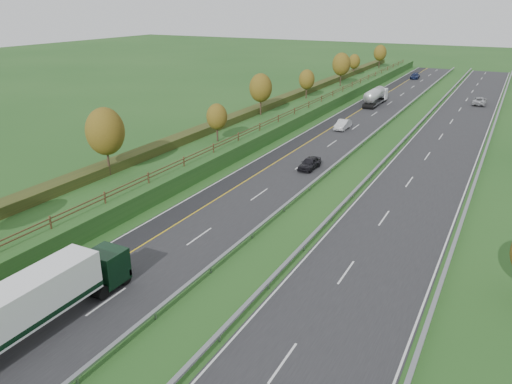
# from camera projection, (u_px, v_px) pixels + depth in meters

# --- Properties ---
(ground) EXTENTS (400.00, 400.00, 0.00)m
(ground) POSITION_uv_depth(u_px,v_px,m) (368.00, 157.00, 69.35)
(ground) COLOR #1F4A1A
(ground) RESTS_ON ground
(near_carriageway) EXTENTS (10.50, 200.00, 0.04)m
(near_carriageway) POSITION_uv_depth(u_px,v_px,m) (326.00, 141.00, 76.95)
(near_carriageway) COLOR black
(near_carriageway) RESTS_ON ground
(far_carriageway) EXTENTS (10.50, 200.00, 0.04)m
(far_carriageway) POSITION_uv_depth(u_px,v_px,m) (438.00, 156.00, 69.79)
(far_carriageway) COLOR black
(far_carriageway) RESTS_ON ground
(hard_shoulder) EXTENTS (3.00, 200.00, 0.04)m
(hard_shoulder) POSITION_uv_depth(u_px,v_px,m) (304.00, 138.00, 78.57)
(hard_shoulder) COLOR black
(hard_shoulder) RESTS_ON ground
(lane_markings) EXTENTS (26.75, 200.00, 0.01)m
(lane_markings) POSITION_uv_depth(u_px,v_px,m) (367.00, 146.00, 74.06)
(lane_markings) COLOR silver
(lane_markings) RESTS_ON near_carriageway
(embankment_left) EXTENTS (12.00, 200.00, 2.00)m
(embankment_left) POSITION_uv_depth(u_px,v_px,m) (252.00, 126.00, 82.23)
(embankment_left) COLOR #1F4A1A
(embankment_left) RESTS_ON ground
(hedge_left) EXTENTS (2.20, 180.00, 1.10)m
(hedge_left) POSITION_uv_depth(u_px,v_px,m) (242.00, 115.00, 82.55)
(hedge_left) COLOR #2A3616
(hedge_left) RESTS_ON embankment_left
(fence_left) EXTENTS (0.12, 189.06, 1.20)m
(fence_left) POSITION_uv_depth(u_px,v_px,m) (276.00, 119.00, 79.32)
(fence_left) COLOR #422B19
(fence_left) RESTS_ON embankment_left
(median_barrier_near) EXTENTS (0.32, 200.00, 0.71)m
(median_barrier_near) POSITION_uv_depth(u_px,v_px,m) (363.00, 142.00, 74.26)
(median_barrier_near) COLOR gray
(median_barrier_near) RESTS_ON ground
(median_barrier_far) EXTENTS (0.32, 200.00, 0.71)m
(median_barrier_far) POSITION_uv_depth(u_px,v_px,m) (397.00, 146.00, 72.05)
(median_barrier_far) COLOR gray
(median_barrier_far) RESTS_ON ground
(outer_barrier_far) EXTENTS (0.32, 200.00, 0.71)m
(outer_barrier_far) POSITION_uv_depth(u_px,v_px,m) (483.00, 157.00, 67.06)
(outer_barrier_far) COLOR gray
(outer_barrier_far) RESTS_ON ground
(trees_left) EXTENTS (6.64, 164.30, 7.66)m
(trees_left) POSITION_uv_depth(u_px,v_px,m) (244.00, 97.00, 77.37)
(trees_left) COLOR #2D2116
(trees_left) RESTS_ON embankment_left
(box_lorry) EXTENTS (2.58, 16.28, 4.06)m
(box_lorry) POSITION_uv_depth(u_px,v_px,m) (24.00, 308.00, 31.16)
(box_lorry) COLOR black
(box_lorry) RESTS_ON near_carriageway
(road_tanker) EXTENTS (2.40, 11.22, 3.46)m
(road_tanker) POSITION_uv_depth(u_px,v_px,m) (376.00, 96.00, 103.19)
(road_tanker) COLOR silver
(road_tanker) RESTS_ON near_carriageway
(car_dark_near) EXTENTS (1.91, 4.51, 1.52)m
(car_dark_near) POSITION_uv_depth(u_px,v_px,m) (310.00, 163.00, 63.91)
(car_dark_near) COLOR black
(car_dark_near) RESTS_ON near_carriageway
(car_silver_mid) EXTENTS (1.72, 4.84, 1.59)m
(car_silver_mid) POSITION_uv_depth(u_px,v_px,m) (343.00, 125.00, 83.75)
(car_silver_mid) COLOR #B8B9BD
(car_silver_mid) RESTS_ON near_carriageway
(car_small_far) EXTENTS (2.28, 5.25, 1.50)m
(car_small_far) POSITION_uv_depth(u_px,v_px,m) (415.00, 76.00, 138.09)
(car_small_far) COLOR #151E41
(car_small_far) RESTS_ON near_carriageway
(car_oncoming) EXTENTS (2.75, 5.73, 1.58)m
(car_oncoming) POSITION_uv_depth(u_px,v_px,m) (479.00, 101.00, 103.54)
(car_oncoming) COLOR #A2A3A7
(car_oncoming) RESTS_ON far_carriageway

